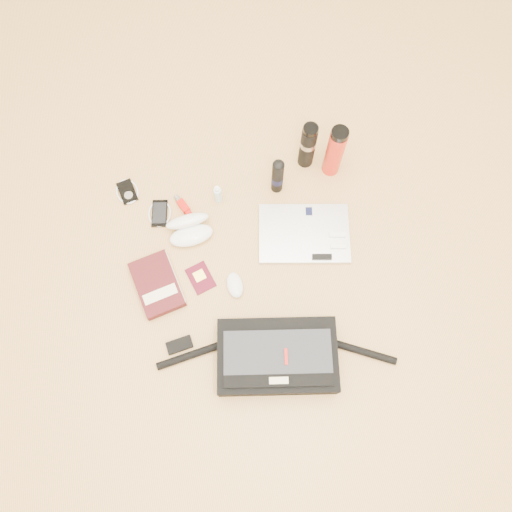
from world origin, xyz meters
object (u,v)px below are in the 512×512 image
(book, at_px, (157,285))
(thermos_black, at_px, (308,145))
(laptop, at_px, (304,234))
(thermos_red, at_px, (335,152))
(messenger_bag, at_px, (276,357))

(book, bearing_deg, thermos_black, 19.94)
(laptop, height_order, book, book)
(laptop, xyz_separation_m, book, (-0.57, -0.08, 0.01))
(thermos_red, bearing_deg, thermos_black, 148.95)
(laptop, height_order, thermos_red, thermos_red)
(thermos_black, bearing_deg, thermos_red, -31.05)
(thermos_red, bearing_deg, book, -155.73)
(laptop, bearing_deg, thermos_black, 87.56)
(book, distance_m, thermos_red, 0.82)
(book, height_order, thermos_black, thermos_black)
(messenger_bag, xyz_separation_m, thermos_black, (0.29, 0.73, 0.06))
(messenger_bag, xyz_separation_m, thermos_red, (0.38, 0.68, 0.08))
(messenger_bag, height_order, thermos_black, thermos_black)
(laptop, xyz_separation_m, thermos_black, (0.08, 0.31, 0.10))
(messenger_bag, bearing_deg, book, 147.00)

